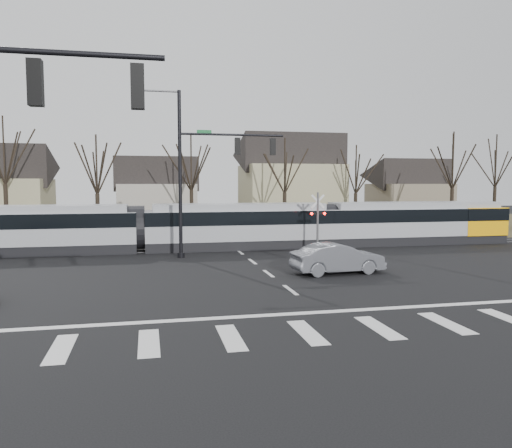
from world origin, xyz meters
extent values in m
plane|color=black|center=(0.00, 0.00, 0.00)|extent=(140.00, 140.00, 0.00)
cube|color=#38331E|center=(0.00, 32.00, 0.01)|extent=(140.00, 28.00, 0.01)
cube|color=silver|center=(-8.40, -4.00, 0.01)|extent=(0.60, 2.60, 0.01)
cube|color=silver|center=(-6.00, -4.00, 0.01)|extent=(0.60, 2.60, 0.01)
cube|color=silver|center=(-3.60, -4.00, 0.01)|extent=(0.60, 2.60, 0.01)
cube|color=silver|center=(-1.20, -4.00, 0.01)|extent=(0.60, 2.60, 0.01)
cube|color=silver|center=(1.20, -4.00, 0.01)|extent=(0.60, 2.60, 0.01)
cube|color=silver|center=(3.60, -4.00, 0.01)|extent=(0.60, 2.60, 0.01)
cube|color=silver|center=(6.00, -4.00, 0.01)|extent=(0.60, 2.60, 0.01)
cube|color=silver|center=(0.00, -1.80, 0.01)|extent=(28.00, 0.35, 0.01)
cube|color=silver|center=(0.00, 2.00, 0.01)|extent=(0.18, 2.00, 0.01)
cube|color=silver|center=(0.00, 6.00, 0.01)|extent=(0.18, 2.00, 0.01)
cube|color=silver|center=(0.00, 10.00, 0.01)|extent=(0.18, 2.00, 0.01)
cube|color=silver|center=(0.00, 14.00, 0.01)|extent=(0.18, 2.00, 0.01)
cube|color=silver|center=(0.00, 18.00, 0.01)|extent=(0.18, 2.00, 0.01)
cube|color=silver|center=(0.00, 22.00, 0.01)|extent=(0.18, 2.00, 0.01)
cube|color=silver|center=(0.00, 26.00, 0.01)|extent=(0.18, 2.00, 0.01)
cube|color=silver|center=(0.00, 30.00, 0.01)|extent=(0.18, 2.00, 0.01)
cube|color=#59595E|center=(0.00, 15.10, 0.03)|extent=(90.00, 0.12, 0.06)
cube|color=#59595E|center=(0.00, 16.50, 0.03)|extent=(90.00, 0.12, 0.06)
cube|color=gray|center=(-13.76, 16.00, 1.58)|extent=(14.08, 3.03, 3.16)
cube|color=black|center=(-13.76, 16.00, 2.22)|extent=(14.10, 3.08, 0.92)
cube|color=gray|center=(0.31, 16.00, 1.58)|extent=(12.99, 3.03, 3.16)
cube|color=black|center=(0.31, 16.00, 2.22)|extent=(13.01, 3.08, 0.92)
cube|color=gray|center=(13.85, 16.00, 1.58)|extent=(14.08, 3.03, 3.16)
cube|color=black|center=(13.85, 16.00, 2.22)|extent=(14.10, 3.08, 0.92)
cube|color=#FFAB07|center=(19.16, 16.00, 1.68)|extent=(3.47, 3.10, 2.11)
imported|color=#5A5B62|center=(3.48, 5.33, 0.78)|extent=(2.36, 4.98, 1.56)
cylinder|color=black|center=(-8.75, -6.00, 7.60)|extent=(6.50, 0.14, 0.14)
cube|color=black|center=(-8.43, -6.00, 6.90)|extent=(0.32, 0.32, 1.05)
sphere|color=#FF0C07|center=(-8.43, -6.00, 7.23)|extent=(0.22, 0.22, 0.22)
cube|color=black|center=(-6.15, -6.00, 6.90)|extent=(0.32, 0.32, 1.05)
sphere|color=#FF0C07|center=(-6.15, -6.00, 7.23)|extent=(0.22, 0.22, 0.22)
cylinder|color=black|center=(-4.00, 12.50, 5.10)|extent=(0.22, 0.22, 10.20)
cylinder|color=black|center=(-4.00, 12.50, 0.15)|extent=(0.44, 0.44, 0.30)
cylinder|color=black|center=(-0.75, 12.50, 7.60)|extent=(6.50, 0.14, 0.14)
cube|color=#0C5926|center=(-2.50, 12.50, 7.75)|extent=(0.90, 0.03, 0.22)
cube|color=black|center=(-0.42, 12.50, 6.90)|extent=(0.32, 0.32, 1.05)
sphere|color=#FF0C07|center=(-0.42, 12.50, 7.23)|extent=(0.22, 0.22, 0.22)
cube|color=black|center=(1.85, 12.50, 6.90)|extent=(0.32, 0.32, 1.05)
sphere|color=#FF0C07|center=(1.85, 12.50, 7.23)|extent=(0.22, 0.22, 0.22)
cube|color=#59595B|center=(-6.50, 12.50, 10.02)|extent=(0.55, 0.22, 0.14)
cylinder|color=#59595B|center=(5.00, 12.80, 2.00)|extent=(0.14, 0.14, 4.00)
cylinder|color=#59595B|center=(5.00, 12.80, 0.10)|extent=(0.36, 0.36, 0.20)
cube|color=silver|center=(5.00, 12.80, 3.40)|extent=(0.95, 0.04, 0.95)
cube|color=silver|center=(5.00, 12.80, 3.40)|extent=(0.95, 0.04, 0.95)
cube|color=black|center=(5.00, 12.80, 2.60)|extent=(1.00, 0.10, 0.12)
sphere|color=#FF0C07|center=(4.55, 12.72, 2.60)|extent=(0.18, 0.18, 0.18)
sphere|color=#FF0C07|center=(5.45, 12.72, 2.60)|extent=(0.18, 0.18, 0.18)
cube|color=gray|center=(-20.00, 34.00, 2.50)|extent=(9.00, 8.00, 5.00)
cube|color=gray|center=(-5.00, 36.00, 2.25)|extent=(8.00, 7.00, 4.50)
cube|color=gray|center=(9.00, 33.00, 3.25)|extent=(10.00, 8.00, 6.50)
cube|color=#685E4D|center=(24.00, 35.00, 2.25)|extent=(8.00, 7.00, 4.50)
camera|label=1|loc=(-5.96, -18.42, 4.62)|focal=35.00mm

